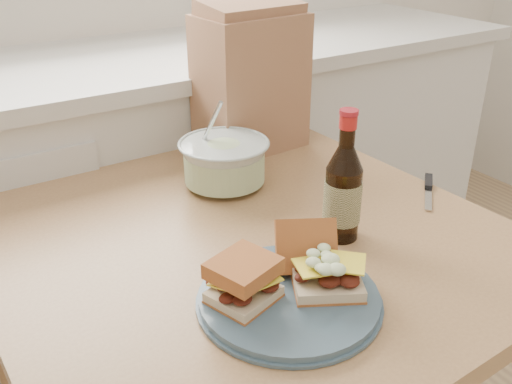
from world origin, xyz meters
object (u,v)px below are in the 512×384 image
plate (289,298)px  coleslaw_bowl (224,164)px  beer_bottle (343,192)px  dining_table (248,284)px  paper_bag (251,83)px

plate → coleslaw_bowl: 0.44m
beer_bottle → plate: bearing=-158.6°
dining_table → coleslaw_bowl: coleslaw_bowl is taller
dining_table → paper_bag: (0.24, 0.37, 0.28)m
dining_table → paper_bag: 0.52m
dining_table → beer_bottle: bearing=-35.4°
dining_table → beer_bottle: (0.14, -0.09, 0.20)m
paper_bag → beer_bottle: bearing=-105.6°
plate → coleslaw_bowl: size_ratio=1.42×
plate → beer_bottle: size_ratio=1.13×
dining_table → beer_bottle: size_ratio=3.84×
plate → paper_bag: size_ratio=0.85×
dining_table → coleslaw_bowl: bearing=69.2°
dining_table → plate: plate is taller
plate → beer_bottle: (0.20, 0.11, 0.08)m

